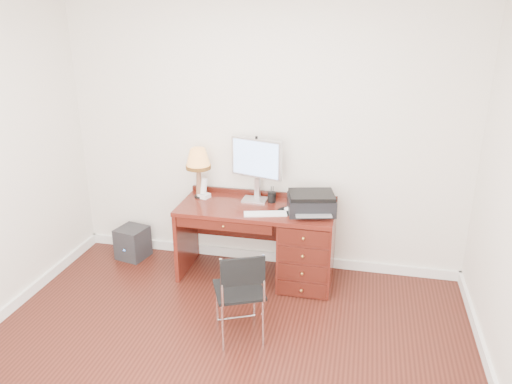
% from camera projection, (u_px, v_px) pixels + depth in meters
% --- Properties ---
extents(ground, '(4.00, 4.00, 0.00)m').
position_uv_depth(ground, '(216.00, 366.00, 3.76)').
color(ground, black).
rests_on(ground, ground).
extents(room_shell, '(4.00, 4.00, 4.00)m').
position_uv_depth(room_shell, '(237.00, 314.00, 4.32)').
color(room_shell, silver).
rests_on(room_shell, ground).
extents(desk, '(1.50, 0.67, 0.75)m').
position_uv_depth(desk, '(289.00, 241.00, 4.84)').
color(desk, '#571A12').
rests_on(desk, ground).
extents(monitor, '(0.53, 0.25, 0.62)m').
position_uv_depth(monitor, '(255.00, 162.00, 4.83)').
color(monitor, silver).
rests_on(monitor, desk).
extents(keyboard, '(0.41, 0.21, 0.02)m').
position_uv_depth(keyboard, '(265.00, 214.00, 4.60)').
color(keyboard, white).
rests_on(keyboard, desk).
extents(mouse_pad, '(0.22, 0.22, 0.04)m').
position_uv_depth(mouse_pad, '(289.00, 210.00, 4.67)').
color(mouse_pad, black).
rests_on(mouse_pad, desk).
extents(printer, '(0.49, 0.42, 0.19)m').
position_uv_depth(printer, '(311.00, 203.00, 4.62)').
color(printer, black).
rests_on(printer, desk).
extents(leg_lamp, '(0.25, 0.25, 0.51)m').
position_uv_depth(leg_lamp, '(198.00, 162.00, 4.89)').
color(leg_lamp, black).
rests_on(leg_lamp, desk).
extents(phone, '(0.12, 0.12, 0.20)m').
position_uv_depth(phone, '(204.00, 192.00, 4.98)').
color(phone, white).
rests_on(phone, desk).
extents(pen_cup, '(0.08, 0.08, 0.10)m').
position_uv_depth(pen_cup, '(272.00, 197.00, 4.88)').
color(pen_cup, black).
rests_on(pen_cup, desk).
extents(chair, '(0.50, 0.51, 0.80)m').
position_uv_depth(chair, '(237.00, 287.00, 3.90)').
color(chair, black).
rests_on(chair, ground).
extents(equipment_box, '(0.35, 0.35, 0.34)m').
position_uv_depth(equipment_box, '(133.00, 243.00, 5.36)').
color(equipment_box, black).
rests_on(equipment_box, ground).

